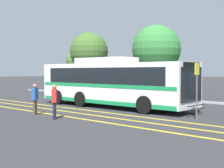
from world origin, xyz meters
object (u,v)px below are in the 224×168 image
at_px(pedestrian_1, 54,100).
at_px(tree_2, 78,61).
at_px(pedestrian_0, 35,97).
at_px(tree_1, 89,52).
at_px(parked_car_0, 73,88).
at_px(tree_0, 156,49).
at_px(transit_bus, 112,82).
at_px(bus_stop_sign, 197,84).
at_px(parked_car_1, 118,90).

distance_m(pedestrian_1, tree_2, 23.28).
height_order(pedestrian_0, tree_2, tree_2).
bearing_deg(pedestrian_0, tree_1, 6.93).
distance_m(parked_car_0, tree_1, 5.00).
distance_m(parked_car_0, tree_0, 9.17).
bearing_deg(tree_1, tree_2, 151.28).
relative_size(transit_bus, tree_1, 1.79).
relative_size(parked_car_0, pedestrian_1, 2.82).
xyz_separation_m(bus_stop_sign, tree_1, (-17.30, 9.33, 2.69)).
height_order(parked_car_1, pedestrian_0, pedestrian_0).
bearing_deg(bus_stop_sign, parked_car_0, -110.95).
xyz_separation_m(transit_bus, parked_car_0, (-9.62, 4.90, -0.89)).
bearing_deg(pedestrian_0, bus_stop_sign, -89.85).
distance_m(parked_car_0, bus_stop_sign, 17.36).
height_order(tree_1, tree_2, tree_1).
bearing_deg(pedestrian_0, parked_car_1, -13.43).
relative_size(pedestrian_0, tree_0, 0.24).
distance_m(parked_car_0, tree_2, 8.43).
xyz_separation_m(tree_1, tree_2, (-4.47, 2.45, -0.80)).
xyz_separation_m(parked_car_0, pedestrian_1, (10.98, -10.52, 0.22)).
height_order(transit_bus, tree_2, tree_2).
bearing_deg(bus_stop_sign, tree_0, -139.29).
xyz_separation_m(parked_car_1, tree_2, (-11.59, 5.89, 2.88)).
bearing_deg(pedestrian_1, parked_car_1, 160.13).
relative_size(transit_bus, parked_car_1, 2.86).
relative_size(pedestrian_1, tree_2, 0.33).
xyz_separation_m(tree_0, tree_2, (-10.87, -0.80, -0.91)).
xyz_separation_m(pedestrian_0, tree_1, (-10.09, 13.49, 3.49)).
bearing_deg(tree_0, transit_bus, -69.20).
distance_m(parked_car_0, pedestrian_1, 15.21).
relative_size(parked_car_1, tree_2, 0.79).
xyz_separation_m(transit_bus, bus_stop_sign, (6.59, -1.23, 0.11)).
height_order(parked_car_0, tree_2, tree_2).
distance_m(parked_car_1, pedestrian_0, 10.49).
height_order(pedestrian_1, bus_stop_sign, bus_stop_sign).
distance_m(pedestrian_0, bus_stop_sign, 8.37).
height_order(transit_bus, parked_car_0, transit_bus).
relative_size(transit_bus, tree_2, 2.26).
relative_size(pedestrian_0, tree_2, 0.32).
height_order(transit_bus, tree_1, tree_1).
distance_m(parked_car_0, pedestrian_0, 13.68).
height_order(parked_car_0, pedestrian_0, pedestrian_0).
height_order(parked_car_0, bus_stop_sign, bus_stop_sign).
bearing_deg(tree_1, parked_car_0, -71.15).
xyz_separation_m(bus_stop_sign, tree_2, (-21.77, 11.78, 1.89)).
bearing_deg(tree_0, parked_car_1, -83.80).
bearing_deg(tree_0, parked_car_0, -129.48).
bearing_deg(parked_car_0, parked_car_1, -91.75).
bearing_deg(pedestrian_0, tree_0, -17.42).
xyz_separation_m(transit_bus, parked_car_1, (-3.58, 4.66, -0.88)).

